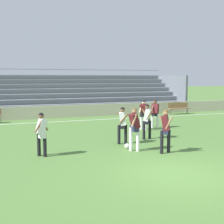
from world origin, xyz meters
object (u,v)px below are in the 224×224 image
object	(u,v)px
player_white_deep_cover	(41,131)
player_dark_pressing_high	(144,112)
bleacher_stand	(71,93)
player_white_on_ball	(122,122)
player_dark_wide_right	(134,125)
soccer_ball	(127,146)
player_white_trailing_run	(147,118)
player_dark_wide_left	(166,127)
bench_near_wall_gap	(178,107)
player_dark_dropping_back	(155,111)

from	to	relation	value
player_white_deep_cover	player_dark_pressing_high	distance (m)	7.11
bleacher_stand	player_white_on_ball	distance (m)	13.37
player_dark_wide_right	soccer_ball	size ratio (longest dim) A/B	7.79
player_white_trailing_run	player_dark_wide_left	xyz separation A→B (m)	(-0.56, -2.63, 0.02)
player_dark_wide_left	soccer_ball	world-z (taller)	player_dark_wide_left
bench_near_wall_gap	player_dark_wide_left	bearing A→B (deg)	-124.95
player_white_trailing_run	soccer_ball	bearing A→B (deg)	-137.94
player_dark_dropping_back	player_dark_wide_left	bearing A→B (deg)	-114.55
player_white_deep_cover	player_dark_pressing_high	world-z (taller)	player_dark_pressing_high
soccer_ball	player_white_deep_cover	bearing A→B (deg)	179.78
player_dark_wide_right	player_white_trailing_run	size ratio (longest dim) A/B	1.04
bench_near_wall_gap	player_dark_pressing_high	xyz separation A→B (m)	(-5.89, -5.67, 0.44)
player_dark_wide_left	soccer_ball	distance (m)	1.81
player_dark_wide_right	player_dark_wide_left	bearing A→B (deg)	-35.85
player_dark_wide_right	bench_near_wall_gap	bearing A→B (deg)	49.72
player_dark_wide_left	player_dark_dropping_back	xyz separation A→B (m)	(2.39, 5.24, -0.03)
bench_near_wall_gap	player_white_trailing_run	bearing A→B (deg)	-130.70
player_dark_wide_right	soccer_ball	bearing A→B (deg)	104.89
player_dark_pressing_high	player_dark_wide_right	bearing A→B (deg)	-120.57
player_dark_wide_right	soccer_ball	world-z (taller)	player_dark_wide_right
bench_near_wall_gap	bleacher_stand	bearing A→B (deg)	147.91
player_white_on_ball	player_dark_pressing_high	xyz separation A→B (m)	(2.45, 2.88, 0.03)
player_dark_dropping_back	player_white_on_ball	bearing A→B (deg)	-136.23
bench_near_wall_gap	player_dark_wide_right	xyz separation A→B (m)	(-8.39, -9.90, 0.48)
bleacher_stand	player_dark_wide_left	world-z (taller)	bleacher_stand
bleacher_stand	player_white_deep_cover	size ratio (longest dim) A/B	12.20
bench_near_wall_gap	player_white_on_ball	world-z (taller)	player_white_on_ball
player_dark_dropping_back	player_white_trailing_run	bearing A→B (deg)	-125.19
player_white_on_ball	player_dark_pressing_high	distance (m)	3.79
player_dark_wide_right	player_dark_pressing_high	distance (m)	4.91
player_dark_wide_left	soccer_ball	size ratio (longest dim) A/B	7.60
player_dark_dropping_back	soccer_ball	distance (m)	5.44
player_dark_dropping_back	soccer_ball	xyz separation A→B (m)	(-3.49, -4.09, -0.86)
player_white_on_ball	soccer_ball	distance (m)	1.25
player_dark_wide_left	player_dark_dropping_back	distance (m)	5.76
bench_near_wall_gap	soccer_ball	world-z (taller)	bench_near_wall_gap
player_white_trailing_run	bench_near_wall_gap	bearing A→B (deg)	49.30
player_dark_wide_right	bleacher_stand	bearing A→B (deg)	86.96
player_white_trailing_run	player_dark_wide_left	world-z (taller)	player_dark_wide_left
player_white_trailing_run	player_dark_wide_left	bearing A→B (deg)	-101.93
player_dark_wide_left	player_white_trailing_run	bearing A→B (deg)	78.07
player_white_deep_cover	bench_near_wall_gap	bearing A→B (deg)	38.43
player_dark_dropping_back	player_dark_pressing_high	bearing A→B (deg)	-160.91
bench_near_wall_gap	player_dark_wide_right	world-z (taller)	player_dark_wide_right
player_dark_wide_right	player_white_deep_cover	bearing A→B (deg)	172.69
player_white_on_ball	player_white_deep_cover	distance (m)	3.67
player_white_deep_cover	player_white_trailing_run	bearing A→B (deg)	16.29
bench_near_wall_gap	player_dark_pressing_high	world-z (taller)	player_dark_pressing_high
player_dark_wide_right	player_white_trailing_run	world-z (taller)	player_dark_wide_right
player_dark_wide_right	player_dark_dropping_back	bearing A→B (deg)	53.36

